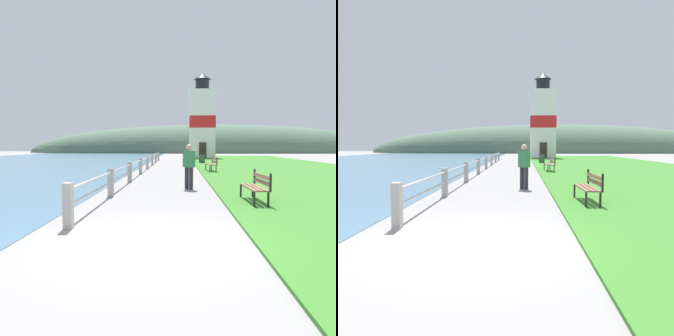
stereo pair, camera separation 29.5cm
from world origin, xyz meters
The scene contains 10 objects.
ground_plane centered at (0.00, 0.00, 0.00)m, with size 160.00×160.00×0.00m, color gray.
grass_verge centered at (7.81, 17.56, 0.03)m, with size 12.00×52.68×0.06m.
seawall_railing centered at (-1.71, 15.43, 0.54)m, with size 0.18×29.03×0.93m.
park_bench_near centered at (2.76, 3.95, 0.54)m, with size 0.52×1.69×0.94m.
park_bench_midway centered at (2.59, 14.97, 0.54)m, with size 0.58×1.87×0.94m.
park_bench_far centered at (2.74, 25.99, 0.54)m, with size 0.61×1.88×0.94m.
lighthouse centered at (3.44, 36.76, 4.73)m, with size 3.60×3.60×10.73m.
person_strolling centered at (0.90, 6.98, 0.93)m, with size 0.47×0.40×1.71m.
trash_bin centered at (2.62, 24.24, 0.42)m, with size 0.54×0.54×0.84m.
distant_hillside centered at (8.00, 65.12, 0.00)m, with size 80.00×16.00×12.00m.
Camera 1 is at (0.53, -5.45, 1.69)m, focal length 35.00 mm.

